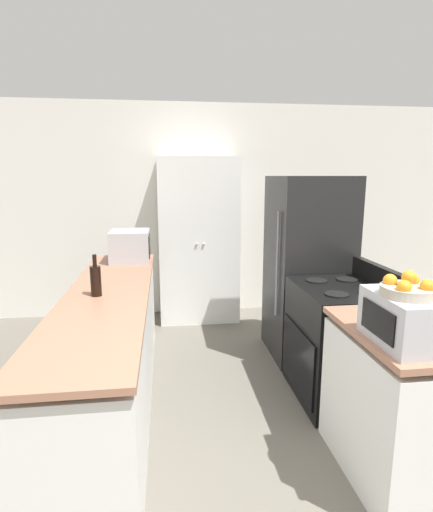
{
  "coord_description": "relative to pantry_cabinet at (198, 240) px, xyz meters",
  "views": [
    {
      "loc": [
        -0.44,
        -1.39,
        1.73
      ],
      "look_at": [
        0.0,
        1.98,
        1.05
      ],
      "focal_mm": 28.0,
      "sensor_mm": 36.0,
      "label": 1
    }
  ],
  "objects": [
    {
      "name": "refrigerator",
      "position": [
        0.96,
        -1.12,
        -0.11
      ],
      "size": [
        0.71,
        0.75,
        1.73
      ],
      "color": "black",
      "rests_on": "ground_plane"
    },
    {
      "name": "wine_bottle",
      "position": [
        -0.88,
        -1.92,
        0.04
      ],
      "size": [
        0.07,
        0.07,
        0.3
      ],
      "color": "black",
      "rests_on": "counter_left"
    },
    {
      "name": "counter_right",
      "position": [
        0.91,
        -2.79,
        -0.54
      ],
      "size": [
        0.6,
        0.87,
        0.9
      ],
      "color": "silver",
      "rests_on": "ground_plane"
    },
    {
      "name": "counter_left",
      "position": [
        -0.82,
        -1.82,
        -0.54
      ],
      "size": [
        0.6,
        2.8,
        0.9
      ],
      "color": "silver",
      "rests_on": "ground_plane"
    },
    {
      "name": "toaster_oven",
      "position": [
        0.78,
        -2.96,
        0.06
      ],
      "size": [
        0.29,
        0.43,
        0.26
      ],
      "color": "#B2B2B7",
      "rests_on": "counter_right"
    },
    {
      "name": "wall_back",
      "position": [
        0.05,
        0.31,
        0.32
      ],
      "size": [
        7.0,
        0.06,
        2.6
      ],
      "color": "silver",
      "rests_on": "ground_plane"
    },
    {
      "name": "pantry_cabinet",
      "position": [
        0.0,
        0.0,
        0.0
      ],
      "size": [
        0.94,
        0.54,
        1.95
      ],
      "color": "white",
      "rests_on": "ground_plane"
    },
    {
      "name": "fruit_bowl",
      "position": [
        0.77,
        -2.98,
        0.22
      ],
      "size": [
        0.26,
        0.26,
        0.13
      ],
      "color": "#B2A893",
      "rests_on": "toaster_oven"
    },
    {
      "name": "stove",
      "position": [
        0.94,
        -1.93,
        -0.52
      ],
      "size": [
        0.66,
        0.79,
        1.06
      ],
      "color": "black",
      "rests_on": "ground_plane"
    },
    {
      "name": "microwave",
      "position": [
        -0.74,
        -0.73,
        0.08
      ],
      "size": [
        0.38,
        0.44,
        0.3
      ],
      "color": "#B2B2B7",
      "rests_on": "counter_left"
    }
  ]
}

